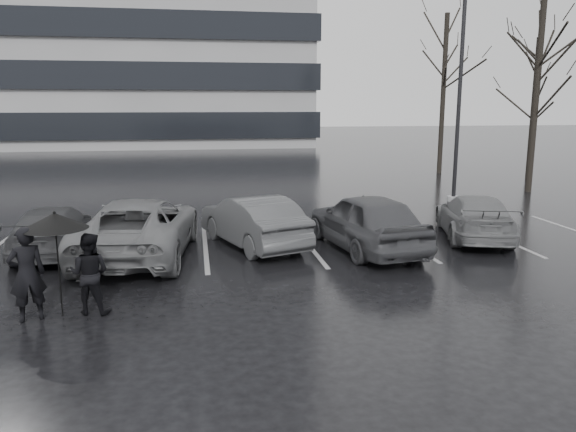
% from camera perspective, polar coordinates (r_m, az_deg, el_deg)
% --- Properties ---
extents(ground, '(160.00, 160.00, 0.00)m').
position_cam_1_polar(ground, '(13.09, 1.56, -5.55)').
color(ground, black).
rests_on(ground, ground).
extents(car_main, '(2.51, 4.74, 1.54)m').
position_cam_1_polar(car_main, '(14.91, 7.95, -0.51)').
color(car_main, black).
rests_on(car_main, ground).
extents(car_west_a, '(2.79, 4.43, 1.38)m').
position_cam_1_polar(car_west_a, '(15.21, -3.60, -0.49)').
color(car_west_a, '#2D2D30').
rests_on(car_west_a, ground).
extents(car_west_b, '(3.06, 5.59, 1.49)m').
position_cam_1_polar(car_west_b, '(14.63, -14.85, -1.11)').
color(car_west_b, '#4E4E51').
rests_on(car_west_b, ground).
extents(car_west_c, '(1.77, 4.19, 1.21)m').
position_cam_1_polar(car_west_c, '(15.72, -22.67, -1.29)').
color(car_west_c, black).
rests_on(car_west_c, ground).
extents(car_east, '(2.89, 4.61, 1.25)m').
position_cam_1_polar(car_east, '(16.96, 18.41, -0.05)').
color(car_east, '#4E4E51').
rests_on(car_east, ground).
extents(pedestrian_left, '(0.74, 0.63, 1.72)m').
position_cam_1_polar(pedestrian_left, '(10.95, -24.99, -5.37)').
color(pedestrian_left, black).
rests_on(pedestrian_left, ground).
extents(pedestrian_right, '(0.85, 0.73, 1.52)m').
position_cam_1_polar(pedestrian_right, '(10.93, -19.51, -5.51)').
color(pedestrian_right, black).
rests_on(pedestrian_right, ground).
extents(umbrella, '(1.14, 1.14, 1.94)m').
position_cam_1_polar(umbrella, '(10.77, -22.61, -0.47)').
color(umbrella, black).
rests_on(umbrella, ground).
extents(lamp_post, '(0.48, 0.48, 8.82)m').
position_cam_1_polar(lamp_post, '(22.90, 17.01, 11.45)').
color(lamp_post, '#97989A').
rests_on(lamp_post, ground).
extents(stall_stripes, '(19.72, 5.00, 0.00)m').
position_cam_1_polar(stall_stripes, '(15.36, -3.15, -3.00)').
color(stall_stripes, '#9A999C').
rests_on(stall_stripes, ground).
extents(tree_east, '(0.26, 0.26, 8.00)m').
position_cam_1_polar(tree_east, '(26.54, 23.88, 10.83)').
color(tree_east, black).
rests_on(tree_east, ground).
extents(tree_ne, '(0.26, 0.26, 7.00)m').
position_cam_1_polar(tree_ne, '(31.26, 23.67, 9.87)').
color(tree_ne, black).
rests_on(tree_ne, ground).
extents(tree_north, '(0.26, 0.26, 8.50)m').
position_cam_1_polar(tree_north, '(32.22, 15.48, 11.75)').
color(tree_north, black).
rests_on(tree_north, ground).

